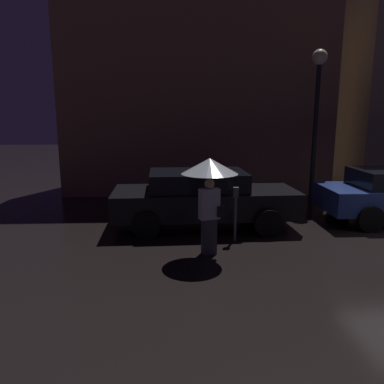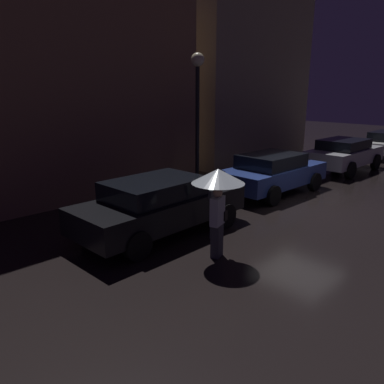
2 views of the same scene
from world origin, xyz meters
TOP-DOWN VIEW (x-y plane):
  - building_facade_left at (-4.74, 6.50)m, footprint 9.62×3.00m
  - parked_car_black at (-4.86, 1.28)m, footprint 4.66×2.06m
  - pedestrian_with_umbrella at (-4.88, -0.71)m, footprint 1.13×1.13m
  - parking_meter at (-4.22, 0.10)m, footprint 0.12×0.10m
  - street_lamp_near at (-1.18, 3.66)m, footprint 0.46×0.46m

SIDE VIEW (x-z plane):
  - parked_car_black at x=-4.86m, z-range 0.05..1.48m
  - parking_meter at x=-4.22m, z-range 0.15..1.39m
  - pedestrian_with_umbrella at x=-4.88m, z-range 0.63..2.62m
  - street_lamp_near at x=-1.18m, z-range 1.04..5.81m
  - building_facade_left at x=-4.74m, z-range 0.00..7.29m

